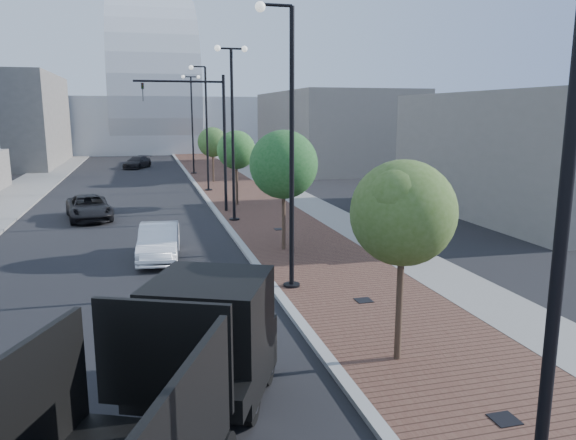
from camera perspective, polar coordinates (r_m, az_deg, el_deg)
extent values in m
cube|color=#4C2D23|center=(48.17, -5.64, 4.12)|extent=(7.00, 140.00, 0.12)
cube|color=slate|center=(48.66, -2.49, 4.24)|extent=(2.40, 140.00, 0.13)
cube|color=gray|center=(47.74, -9.80, 3.96)|extent=(0.30, 140.00, 0.14)
cube|color=slate|center=(48.40, -25.33, 3.14)|extent=(4.00, 140.00, 0.12)
cube|color=black|center=(11.44, -8.09, -11.60)|extent=(2.97, 3.02, 2.32)
cube|color=black|center=(13.06, -6.06, -12.19)|extent=(2.14, 1.27, 1.16)
cube|color=black|center=(10.41, -10.50, -17.66)|extent=(2.33, 1.55, 0.45)
cube|color=black|center=(9.05, -12.84, -13.52)|extent=(2.09, 0.99, 1.78)
cylinder|color=black|center=(11.66, -13.45, -16.92)|extent=(0.64, 1.01, 0.98)
cylinder|color=silver|center=(11.66, -13.45, -16.92)|extent=(0.49, 0.61, 0.54)
cylinder|color=black|center=(11.14, -4.03, -18.04)|extent=(0.64, 1.01, 0.98)
cylinder|color=silver|center=(11.14, -4.03, -18.04)|extent=(0.49, 0.61, 0.54)
cylinder|color=black|center=(12.99, -10.73, -13.75)|extent=(0.64, 1.01, 0.98)
cylinder|color=silver|center=(12.99, -10.73, -13.75)|extent=(0.49, 0.61, 0.54)
cylinder|color=black|center=(12.53, -2.35, -14.53)|extent=(0.64, 1.01, 0.98)
cylinder|color=silver|center=(12.53, -2.35, -14.53)|extent=(0.49, 0.61, 0.54)
imported|color=white|center=(22.98, -13.24, -2.22)|extent=(1.90, 4.48, 1.44)
imported|color=black|center=(32.66, -19.96, 1.24)|extent=(3.02, 5.12, 1.34)
imported|color=black|center=(60.99, -15.38, 5.79)|extent=(3.38, 4.68, 1.26)
imported|color=black|center=(22.53, 12.93, -1.95)|extent=(0.69, 0.46, 1.84)
cylinder|color=black|center=(7.11, 26.59, -0.57)|extent=(0.16, 0.16, 9.00)
cylinder|color=black|center=(18.75, 0.38, -6.92)|extent=(0.56, 0.56, 0.20)
cylinder|color=black|center=(17.88, 0.40, 6.99)|extent=(0.16, 0.16, 9.00)
cylinder|color=black|center=(17.99, -1.23, 21.41)|extent=(1.00, 0.10, 0.10)
sphere|color=silver|center=(17.87, -2.90, 21.24)|extent=(0.32, 0.32, 0.32)
cylinder|color=black|center=(30.14, -5.59, -0.02)|extent=(0.56, 0.56, 0.20)
cylinder|color=black|center=(29.61, -5.76, 8.59)|extent=(0.16, 0.16, 9.00)
cylinder|color=black|center=(29.75, -5.93, 17.28)|extent=(1.40, 0.10, 0.10)
sphere|color=silver|center=(29.65, -7.33, 17.27)|extent=(0.32, 0.32, 0.32)
sphere|color=silver|center=(29.87, -4.54, 17.28)|extent=(0.32, 0.32, 0.32)
cylinder|color=black|center=(41.88, -8.24, 3.06)|extent=(0.56, 0.56, 0.20)
cylinder|color=black|center=(41.49, -8.42, 9.25)|extent=(0.16, 0.16, 9.00)
cylinder|color=black|center=(41.54, -9.31, 15.44)|extent=(1.00, 0.10, 0.10)
sphere|color=silver|center=(41.49, -10.02, 15.33)|extent=(0.32, 0.32, 0.32)
cylinder|color=black|center=(53.73, -9.74, 4.79)|extent=(0.56, 0.56, 0.20)
cylinder|color=black|center=(53.43, -9.90, 9.61)|extent=(0.16, 0.16, 9.00)
cylinder|color=black|center=(53.51, -10.06, 14.43)|extent=(1.40, 0.10, 0.10)
sphere|color=silver|center=(53.45, -10.84, 14.41)|extent=(0.32, 0.32, 0.32)
sphere|color=silver|center=(53.57, -9.29, 14.45)|extent=(0.32, 0.32, 0.32)
cylinder|color=black|center=(32.60, -6.58, 7.72)|extent=(0.18, 0.18, 8.00)
cylinder|color=black|center=(32.32, -11.25, 13.94)|extent=(5.00, 0.12, 0.12)
imported|color=black|center=(32.23, -14.84, 12.72)|extent=(0.16, 0.20, 1.00)
cylinder|color=#382619|center=(13.24, 11.51, -7.61)|extent=(0.16, 0.16, 3.42)
sphere|color=#39551D|center=(12.76, 11.85, 0.73)|extent=(2.43, 2.43, 2.43)
sphere|color=#39551D|center=(13.25, 12.78, -0.01)|extent=(1.70, 1.70, 1.70)
sphere|color=#39551D|center=(12.30, 11.28, 1.99)|extent=(1.46, 1.46, 1.46)
cylinder|color=#382619|center=(23.29, -0.45, 0.86)|extent=(0.16, 0.16, 3.51)
sphere|color=#1A4E1B|center=(23.02, -0.46, 5.78)|extent=(2.87, 2.87, 2.87)
sphere|color=#1A4E1B|center=(23.43, 0.31, 5.26)|extent=(2.01, 2.01, 2.01)
sphere|color=#1A4E1B|center=(22.63, -1.02, 6.58)|extent=(1.72, 1.72, 1.72)
cylinder|color=#382619|center=(34.93, -5.34, 4.13)|extent=(0.16, 0.16, 3.34)
sphere|color=#255E20|center=(34.75, -5.40, 7.26)|extent=(2.42, 2.42, 2.42)
sphere|color=#255E20|center=(35.13, -4.83, 6.92)|extent=(1.69, 1.69, 1.69)
sphere|color=#255E20|center=(34.39, -5.83, 7.77)|extent=(1.45, 1.45, 1.45)
cylinder|color=#382619|center=(46.75, -7.79, 5.77)|extent=(0.16, 0.16, 3.21)
sphere|color=#294F1B|center=(46.62, -7.85, 8.01)|extent=(2.47, 2.47, 2.47)
sphere|color=#294F1B|center=(46.98, -7.40, 7.77)|extent=(1.73, 1.73, 1.73)
sphere|color=#294F1B|center=(46.27, -8.19, 8.38)|extent=(1.48, 1.48, 1.48)
cube|color=#B4B9BF|center=(92.25, -13.68, 9.66)|extent=(50.00, 28.00, 8.00)
cube|color=slate|center=(60.65, 4.61, 9.32)|extent=(12.00, 22.00, 8.00)
cube|color=#65605B|center=(35.11, 24.36, 6.23)|extent=(10.00, 16.00, 7.00)
cube|color=black|center=(11.94, 21.56, -18.68)|extent=(0.50, 0.50, 0.02)
cube|color=black|center=(17.51, 7.87, -8.26)|extent=(0.50, 0.50, 0.02)
cube|color=black|center=(27.61, -0.89, -0.94)|extent=(0.50, 0.50, 0.02)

